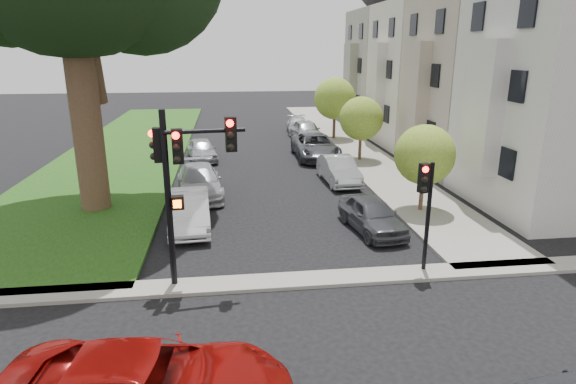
{
  "coord_description": "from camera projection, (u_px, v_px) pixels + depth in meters",
  "views": [
    {
      "loc": [
        -2.05,
        -11.2,
        6.9
      ],
      "look_at": [
        0.0,
        5.0,
        2.0
      ],
      "focal_mm": 30.0,
      "sensor_mm": 36.0,
      "label": 1
    }
  ],
  "objects": [
    {
      "name": "house_c",
      "position": [
        429.0,
        47.0,
        34.23
      ],
      "size": [
        7.7,
        7.55,
        15.97
      ],
      "color": "silver",
      "rests_on": "ground"
    },
    {
      "name": "small_tree_c",
      "position": [
        335.0,
        99.0,
        36.82
      ],
      "size": [
        3.19,
        3.19,
        4.78
      ],
      "color": "#352418",
      "rests_on": "ground"
    },
    {
      "name": "car_parked_7",
      "position": [
        202.0,
        150.0,
        30.63
      ],
      "size": [
        2.31,
        4.24,
        1.37
      ],
      "primitive_type": "imported",
      "rotation": [
        0.0,
        0.0,
        0.18
      ],
      "color": "#999BA0",
      "rests_on": "ground"
    },
    {
      "name": "car_parked_5",
      "position": [
        189.0,
        210.0,
        19.05
      ],
      "size": [
        1.84,
        4.51,
        1.46
      ],
      "primitive_type": "imported",
      "rotation": [
        0.0,
        0.0,
        0.07
      ],
      "color": "silver",
      "rests_on": "ground"
    },
    {
      "name": "car_parked_1",
      "position": [
        339.0,
        170.0,
        25.47
      ],
      "size": [
        1.67,
        4.33,
        1.41
      ],
      "primitive_type": "imported",
      "rotation": [
        0.0,
        0.0,
        0.04
      ],
      "color": "#999BA0",
      "rests_on": "ground"
    },
    {
      "name": "traffic_signal_secondary",
      "position": [
        426.0,
        197.0,
        14.7
      ],
      "size": [
        0.49,
        0.39,
        3.61
      ],
      "color": "black",
      "rests_on": "ground"
    },
    {
      "name": "traffic_signal_main",
      "position": [
        181.0,
        168.0,
        13.53
      ],
      "size": [
        2.6,
        0.68,
        5.31
      ],
      "color": "black",
      "rests_on": "ground"
    },
    {
      "name": "car_parked_2",
      "position": [
        315.0,
        146.0,
        31.12
      ],
      "size": [
        2.6,
        5.65,
        1.57
      ],
      "primitive_type": "imported",
      "rotation": [
        0.0,
        0.0,
        -0.0
      ],
      "color": "#3F4247",
      "rests_on": "ground"
    },
    {
      "name": "sidewalk_right",
      "position": [
        345.0,
        142.0,
        36.47
      ],
      "size": [
        3.5,
        44.0,
        0.12
      ],
      "primitive_type": "cube",
      "color": "gray",
      "rests_on": "ground"
    },
    {
      "name": "sidewalk_cross",
      "position": [
        300.0,
        280.0,
        14.75
      ],
      "size": [
        60.0,
        1.0,
        0.12
      ],
      "primitive_type": "cube",
      "color": "gray",
      "rests_on": "ground"
    },
    {
      "name": "car_parked_0",
      "position": [
        372.0,
        215.0,
        18.72
      ],
      "size": [
        2.13,
        4.13,
        1.35
      ],
      "primitive_type": "imported",
      "rotation": [
        0.0,
        0.0,
        0.14
      ],
      "color": "#3F4247",
      "rests_on": "ground"
    },
    {
      "name": "ground",
      "position": [
        311.0,
        317.0,
        12.87
      ],
      "size": [
        140.0,
        140.0,
        0.0
      ],
      "primitive_type": "plane",
      "color": "black",
      "rests_on": "ground"
    },
    {
      "name": "small_tree_b",
      "position": [
        361.0,
        119.0,
        29.77
      ],
      "size": [
        2.71,
        2.71,
        4.06
      ],
      "color": "#352418",
      "rests_on": "ground"
    },
    {
      "name": "car_parked_4",
      "position": [
        298.0,
        125.0,
        40.54
      ],
      "size": [
        2.09,
        4.56,
        1.29
      ],
      "primitive_type": "imported",
      "rotation": [
        0.0,
        0.0,
        -0.06
      ],
      "color": "#999BA0",
      "rests_on": "ground"
    },
    {
      "name": "car_parked_3",
      "position": [
        306.0,
        131.0,
        37.02
      ],
      "size": [
        2.22,
        4.78,
        1.59
      ],
      "primitive_type": "imported",
      "rotation": [
        0.0,
        0.0,
        0.08
      ],
      "color": "#999BA0",
      "rests_on": "ground"
    },
    {
      "name": "car_parked_6",
      "position": [
        199.0,
        181.0,
        23.18
      ],
      "size": [
        2.57,
        5.2,
        1.45
      ],
      "primitive_type": "imported",
      "rotation": [
        0.0,
        0.0,
        0.11
      ],
      "color": "#999BA0",
      "rests_on": "ground"
    },
    {
      "name": "small_tree_a",
      "position": [
        425.0,
        155.0,
        20.34
      ],
      "size": [
        2.57,
        2.57,
        3.85
      ],
      "color": "#352418",
      "rests_on": "ground"
    },
    {
      "name": "house_d",
      "position": [
        394.0,
        48.0,
        41.36
      ],
      "size": [
        7.7,
        7.55,
        15.97
      ],
      "color": "gray",
      "rests_on": "ground"
    },
    {
      "name": "grass_strip",
      "position": [
        131.0,
        147.0,
        34.57
      ],
      "size": [
        8.0,
        44.0,
        0.12
      ],
      "primitive_type": "cube",
      "color": "#19400B",
      "rests_on": "ground"
    },
    {
      "name": "house_b",
      "position": [
        483.0,
        47.0,
        27.1
      ],
      "size": [
        7.7,
        7.55,
        15.97
      ],
      "color": "tan",
      "rests_on": "ground"
    },
    {
      "name": "house_a",
      "position": [
        576.0,
        47.0,
        19.98
      ],
      "size": [
        7.7,
        7.55,
        15.97
      ],
      "color": "#AEADA3",
      "rests_on": "ground"
    }
  ]
}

